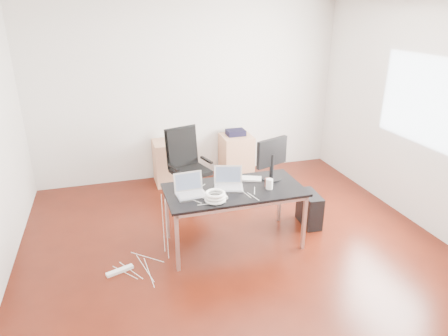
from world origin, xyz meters
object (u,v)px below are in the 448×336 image
object	(u,v)px
desk	(234,193)
filing_cabinet_right	(236,155)
filing_cabinet_left	(170,162)
pc_tower	(309,209)
office_chair	(187,163)

from	to	relation	value
desk	filing_cabinet_right	distance (m)	2.19
filing_cabinet_left	filing_cabinet_right	size ratio (longest dim) A/B	1.00
filing_cabinet_left	pc_tower	xyz separation A→B (m)	(1.53, -1.89, -0.13)
office_chair	filing_cabinet_right	xyz separation A→B (m)	(1.00, 0.75, -0.26)
desk	pc_tower	world-z (taller)	desk
filing_cabinet_left	filing_cabinet_right	world-z (taller)	same
pc_tower	desk	bearing A→B (deg)	-167.43
desk	filing_cabinet_right	world-z (taller)	desk
filing_cabinet_left	pc_tower	distance (m)	2.43
office_chair	pc_tower	bearing A→B (deg)	-56.05
desk	pc_tower	xyz separation A→B (m)	(1.10, 0.16, -0.46)
desk	filing_cabinet_left	xyz separation A→B (m)	(-0.43, 2.05, -0.33)
filing_cabinet_left	filing_cabinet_right	xyz separation A→B (m)	(1.13, 0.00, 0.00)
desk	office_chair	distance (m)	1.32
filing_cabinet_left	pc_tower	world-z (taller)	filing_cabinet_left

